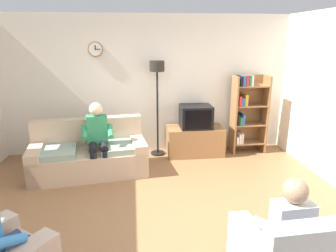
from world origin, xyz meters
TOP-DOWN VIEW (x-y plane):
  - ground_plane at (0.00, 0.00)m, footprint 12.00×12.00m
  - back_wall_assembly at (-0.00, 2.66)m, footprint 6.20×0.17m
  - couch at (-1.07, 1.61)m, footprint 2.00×1.12m
  - tv_stand at (0.90, 2.25)m, footprint 1.10×0.56m
  - tv at (0.90, 2.23)m, footprint 0.60×0.49m
  - bookshelf at (1.95, 2.32)m, footprint 0.68×0.36m
  - floor_lamp at (0.17, 2.35)m, footprint 0.28×0.28m
  - person_on_couch at (-0.90, 1.50)m, footprint 0.55×0.57m
  - person_in_right_armchair at (1.06, -1.11)m, footprint 0.52×0.55m

SIDE VIEW (x-z plane):
  - ground_plane at x=0.00m, z-range 0.00..0.00m
  - tv_stand at x=0.90m, z-range 0.00..0.57m
  - couch at x=-1.07m, z-range -0.14..0.76m
  - person_in_right_armchair at x=1.06m, z-range 0.04..1.16m
  - person_on_couch at x=-0.90m, z-range 0.08..1.32m
  - tv at x=0.90m, z-range 0.57..1.01m
  - bookshelf at x=1.95m, z-range 0.05..1.63m
  - back_wall_assembly at x=0.00m, z-range 0.00..2.70m
  - floor_lamp at x=0.17m, z-range 0.53..2.38m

